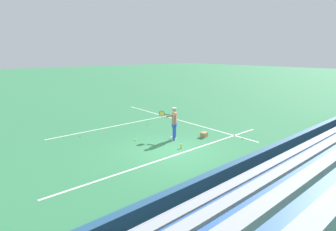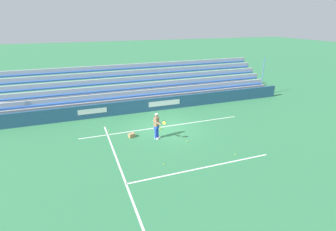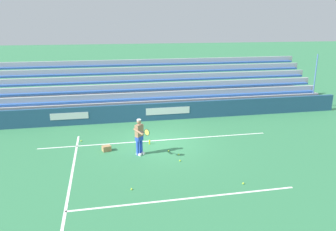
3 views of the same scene
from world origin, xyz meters
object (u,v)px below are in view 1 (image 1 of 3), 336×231
Objects in this scene: water_bottle at (181,146)px; tennis_ball_midcourt at (135,140)px; tennis_ball_far_right at (141,144)px; tennis_ball_toward_net at (81,136)px; tennis_ball_stray_back at (154,145)px; tennis_ball_by_box at (243,138)px; tennis_ball_near_player at (148,124)px; tennis_player at (174,123)px; ball_box_cardboard at (204,135)px.

tennis_ball_midcourt is at bearing 113.21° from water_bottle.
tennis_ball_far_right is 3.71m from tennis_ball_toward_net.
tennis_ball_stray_back and tennis_ball_toward_net have the same top height.
tennis_ball_toward_net is (-6.33, 6.05, 0.00)m from tennis_ball_by_box.
tennis_ball_near_player is 4.74m from water_bottle.
tennis_player reaches higher than tennis_ball_midcourt.
water_bottle is (-0.64, -1.24, -0.78)m from tennis_player.
tennis_player is 1.86m from ball_box_cardboard.
tennis_ball_midcourt is at bearing 149.11° from ball_box_cardboard.
tennis_ball_by_box is at bearing -43.69° from tennis_ball_toward_net.
tennis_ball_toward_net is at bearing 126.19° from tennis_ball_midcourt.
tennis_ball_by_box is (1.27, -1.58, -0.10)m from ball_box_cardboard.
tennis_ball_far_right is 5.35m from tennis_ball_by_box.
tennis_ball_toward_net is at bearing 133.62° from tennis_player.
tennis_player is at bearing 153.54° from ball_box_cardboard.
tennis_ball_far_right and tennis_ball_toward_net have the same top height.
water_bottle reaches higher than tennis_ball_by_box.
tennis_ball_toward_net and tennis_ball_midcourt have the same top height.
ball_box_cardboard is 2.99m from tennis_ball_stray_back.
ball_box_cardboard reaches higher than tennis_ball_stray_back.
tennis_ball_toward_net is (-2.15, 3.79, 0.00)m from tennis_ball_stray_back.
tennis_ball_far_right and tennis_ball_by_box have the same top height.
tennis_ball_near_player is at bearing 101.39° from ball_box_cardboard.
tennis_ball_midcourt is 0.30× the size of water_bottle.
tennis_ball_by_box is at bearing -38.03° from tennis_ball_midcourt.
tennis_player reaches higher than tennis_ball_toward_net.
tennis_ball_stray_back is 4.76m from tennis_ball_by_box.
tennis_ball_far_right is at bearing 159.77° from ball_box_cardboard.
water_bottle is at bearing -59.63° from tennis_ball_toward_net.
tennis_ball_near_player is 3.99m from tennis_ball_stray_back.
tennis_ball_toward_net is (-3.54, 3.71, -0.86)m from tennis_player.
tennis_ball_far_right is (-0.37, 0.53, 0.00)m from tennis_ball_stray_back.
tennis_ball_stray_back and tennis_ball_midcourt have the same top height.
water_bottle is (2.90, -4.95, 0.08)m from tennis_ball_toward_net.
tennis_ball_midcourt is at bearing 102.32° from tennis_ball_stray_back.
tennis_ball_by_box is (4.56, -2.79, 0.00)m from tennis_ball_far_right.
ball_box_cardboard is at bearing -41.46° from tennis_ball_toward_net.
tennis_player is 1.60m from water_bottle.
tennis_player reaches higher than tennis_ball_stray_back.
tennis_ball_midcourt is at bearing -53.81° from tennis_ball_toward_net.
tennis_ball_stray_back is 4.36m from tennis_ball_toward_net.
tennis_ball_stray_back is at bearing -60.51° from tennis_ball_toward_net.
ball_box_cardboard is 6.06× the size of tennis_ball_midcourt.
tennis_ball_near_player is 1.00× the size of tennis_ball_stray_back.
tennis_ball_stray_back is 1.00× the size of tennis_ball_toward_net.
tennis_ball_midcourt is (0.10, 0.69, 0.00)m from tennis_ball_far_right.
tennis_ball_by_box is at bearing -17.82° from water_bottle.
tennis_ball_stray_back is at bearing -55.32° from tennis_ball_far_right.
tennis_player is 25.98× the size of tennis_ball_stray_back.
tennis_ball_toward_net is at bearing 174.57° from tennis_ball_near_player.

